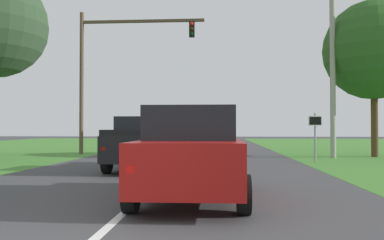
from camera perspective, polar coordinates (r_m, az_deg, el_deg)
The scene contains 7 objects.
ground_plane at distance 14.95m, azimuth -2.80°, elevation -7.10°, with size 120.00×120.00×0.00m, color #424244.
red_suv_near at distance 8.73m, azimuth 0.05°, elevation -4.53°, with size 2.28×4.63×1.98m.
pickup_truck_lead at distance 15.20m, azimuth -6.83°, elevation -3.23°, with size 2.27×5.34×1.96m.
traffic_light at distance 24.78m, azimuth -11.41°, elevation 8.27°, with size 7.55×0.40×8.57m.
keep_moving_sign at distance 18.84m, azimuth 17.14°, elevation -1.46°, with size 0.60×0.09×2.23m.
oak_tree_right at distance 24.07m, azimuth 24.48°, elevation 9.06°, with size 5.36×5.36×8.47m.
utility_pole_right at distance 22.18m, azimuth 19.41°, elevation 6.81°, with size 0.28×0.28×9.20m, color #9E998E.
Camera 1 is at (1.73, -4.15, 1.54)m, focal length 37.44 mm.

